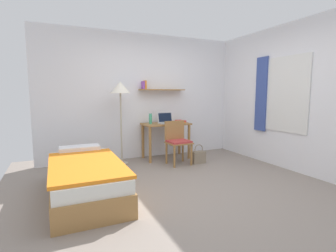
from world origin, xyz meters
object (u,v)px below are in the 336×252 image
object	(u,v)px
desk_chair	(177,140)
book_stack	(180,121)
water_bottle	(151,119)
standing_lamp	(120,92)
handbag	(199,157)
desk	(166,130)
laptop	(166,120)
bed	(86,178)

from	to	relation	value
desk_chair	book_stack	world-z (taller)	desk_chair
desk_chair	water_bottle	bearing A→B (deg)	125.66
desk_chair	book_stack	distance (m)	0.62
standing_lamp	handbag	distance (m)	1.96
water_bottle	book_stack	distance (m)	0.66
water_bottle	desk	bearing A→B (deg)	-2.35
desk	laptop	distance (m)	0.21
standing_lamp	book_stack	distance (m)	1.43
bed	standing_lamp	xyz separation A→B (m)	(0.82, 1.33, 1.15)
standing_lamp	book_stack	size ratio (longest dim) A/B	6.29
book_stack	handbag	distance (m)	0.89
desk	handbag	distance (m)	0.90
laptop	standing_lamp	bearing A→B (deg)	-175.59
desk	water_bottle	bearing A→B (deg)	177.65
bed	desk_chair	world-z (taller)	desk_chair
water_bottle	laptop	bearing A→B (deg)	-1.80
standing_lamp	desk_chair	bearing A→B (deg)	-23.00
water_bottle	handbag	distance (m)	1.24
book_stack	standing_lamp	bearing A→B (deg)	-178.43
standing_lamp	handbag	bearing A→B (deg)	-21.83
water_bottle	desk_chair	bearing A→B (deg)	-54.34
standing_lamp	water_bottle	xyz separation A→B (m)	(0.63, 0.09, -0.53)
desk_chair	standing_lamp	size ratio (longest dim) A/B	0.52
desk_chair	standing_lamp	xyz separation A→B (m)	(-1.00, 0.42, 0.92)
water_bottle	handbag	bearing A→B (deg)	-40.17
desk_chair	handbag	xyz separation A→B (m)	(0.40, -0.14, -0.34)
desk	desk_chair	xyz separation A→B (m)	(0.03, -0.49, -0.13)
bed	desk	distance (m)	2.30
standing_lamp	water_bottle	world-z (taller)	standing_lamp
standing_lamp	book_stack	xyz separation A→B (m)	(1.29, 0.04, -0.61)
handbag	book_stack	bearing A→B (deg)	100.06
book_stack	handbag	size ratio (longest dim) A/B	0.67
water_bottle	handbag	xyz separation A→B (m)	(0.76, -0.64, -0.73)
book_stack	laptop	bearing A→B (deg)	172.95
bed	water_bottle	distance (m)	2.12
handbag	desk_chair	bearing A→B (deg)	161.19
desk	laptop	world-z (taller)	laptop
bed	desk_chair	size ratio (longest dim) A/B	2.23
standing_lamp	water_bottle	distance (m)	0.83
desk_chair	laptop	xyz separation A→B (m)	(-0.03, 0.50, 0.34)
desk_chair	laptop	size ratio (longest dim) A/B	2.52
book_stack	desk	bearing A→B (deg)	173.57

